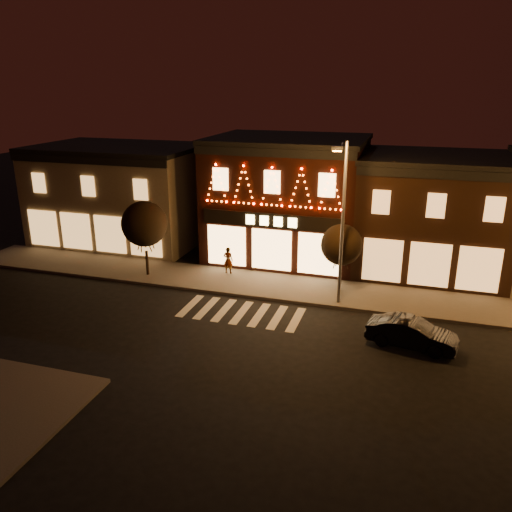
% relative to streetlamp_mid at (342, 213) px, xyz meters
% --- Properties ---
extents(ground, '(120.00, 120.00, 0.00)m').
position_rel_streetlamp_mid_xyz_m(ground, '(-4.77, -6.34, -5.31)').
color(ground, black).
rests_on(ground, ground).
extents(sidewalk_far, '(44.00, 4.00, 0.15)m').
position_rel_streetlamp_mid_xyz_m(sidewalk_far, '(-2.77, 1.66, -5.24)').
color(sidewalk_far, '#47423D').
rests_on(sidewalk_far, ground).
extents(building_left, '(12.20, 8.28, 7.30)m').
position_rel_streetlamp_mid_xyz_m(building_left, '(-17.77, 7.65, -1.65)').
color(building_left, '#6E614E').
rests_on(building_left, ground).
extents(building_pulp, '(10.20, 8.34, 8.30)m').
position_rel_streetlamp_mid_xyz_m(building_pulp, '(-4.77, 7.64, -1.15)').
color(building_pulp, black).
rests_on(building_pulp, ground).
extents(building_right_a, '(9.20, 8.28, 7.50)m').
position_rel_streetlamp_mid_xyz_m(building_right_a, '(4.73, 7.65, -1.55)').
color(building_right_a, '#351E12').
rests_on(building_right_a, ground).
extents(streetlamp_mid, '(0.59, 2.02, 8.80)m').
position_rel_streetlamp_mid_xyz_m(streetlamp_mid, '(0.00, 0.00, 0.00)').
color(streetlamp_mid, '#59595E').
rests_on(streetlamp_mid, sidewalk_far).
extents(tree_left, '(2.83, 2.83, 4.72)m').
position_rel_streetlamp_mid_xyz_m(tree_left, '(-12.18, 1.03, -1.86)').
color(tree_left, black).
rests_on(tree_left, sidewalk_far).
extents(tree_right, '(2.37, 2.37, 3.96)m').
position_rel_streetlamp_mid_xyz_m(tree_right, '(-0.19, 2.06, -2.39)').
color(tree_right, black).
rests_on(tree_right, sidewalk_far).
extents(dark_sedan, '(4.28, 2.11, 1.35)m').
position_rel_streetlamp_mid_xyz_m(dark_sedan, '(4.00, -3.53, -4.64)').
color(dark_sedan, black).
rests_on(dark_sedan, ground).
extents(pedestrian, '(0.63, 0.42, 1.72)m').
position_rel_streetlamp_mid_xyz_m(pedestrian, '(-7.38, 2.77, -4.30)').
color(pedestrian, gray).
rests_on(pedestrian, sidewalk_far).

